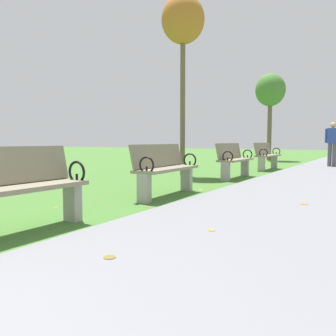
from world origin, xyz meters
The scene contains 8 objects.
park_bench_2 centered at (-0.50, 3.10, 0.49)m, with size 0.49×1.61×0.90m.
park_bench_3 centered at (-0.50, 6.00, 0.49)m, with size 0.54×1.62×0.90m.
park_bench_4 centered at (-0.50, 9.30, 0.49)m, with size 0.51×1.61×0.90m.
park_bench_5 centered at (-0.50, 12.29, 0.49)m, with size 0.48×1.60×0.90m.
tree_1 centered at (-2.03, 9.31, 4.16)m, with size 1.17×1.17×4.90m.
tree_2 centered at (-1.95, 17.82, 3.36)m, with size 1.43×1.43×4.22m.
pedestrian_walking centered at (1.19, 14.83, 0.93)m, with size 0.53×0.25×1.62m.
scattered_leaves centered at (0.13, 7.81, 0.01)m, with size 4.23×14.11×0.02m.
Camera 1 is at (2.64, 1.07, 0.96)m, focal length 36.11 mm.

